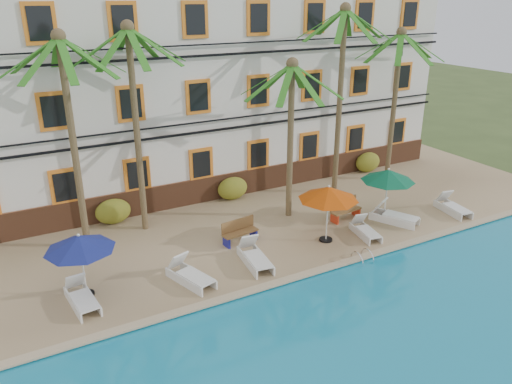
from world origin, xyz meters
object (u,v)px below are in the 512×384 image
palm_a (69,115)px  lounger_f (453,206)px  lounger_e (393,215)px  umbrella_red (328,194)px  palm_c (291,117)px  lounger_d (365,230)px  palm_d (341,78)px  bench_right (345,209)px  bench_left (239,231)px  lounger_a (82,297)px  palm_b (134,103)px  lounger_c (255,256)px  palm_e (396,85)px  umbrella_blue (79,243)px  pool_ladder (362,260)px  lounger_b (190,274)px  umbrella_green (388,176)px

palm_a → lounger_f: 16.55m
lounger_e → umbrella_red: bearing=-179.5°
palm_c → lounger_d: bearing=-62.8°
palm_d → bench_right: size_ratio=5.75×
bench_left → lounger_f: bearing=-11.9°
umbrella_red → lounger_a: umbrella_red is taller
palm_b → bench_right: size_ratio=5.41×
lounger_c → bench_left: bearing=80.8°
palm_e → bench_right: size_ratio=5.01×
palm_b → lounger_e: (9.60, -4.53, -5.01)m
palm_a → lounger_e: size_ratio=3.79×
palm_e → umbrella_red: 8.86m
lounger_d → lounger_c: bearing=178.5°
umbrella_blue → lounger_e: (12.78, -0.56, -1.59)m
bench_left → pool_ladder: (3.36, -3.49, -0.47)m
lounger_a → lounger_e: 13.01m
palm_a → lounger_b: bearing=-59.8°
umbrella_blue → umbrella_red: (9.20, -0.59, 0.12)m
palm_a → lounger_c: size_ratio=3.89×
lounger_c → bench_left: 1.88m
lounger_d → lounger_f: 5.00m
umbrella_blue → lounger_e: 12.89m
palm_e → umbrella_green: (-3.61, -3.80, -3.00)m
umbrella_red → palm_b: bearing=142.9°
palm_c → umbrella_blue: 9.79m
palm_c → bench_left: palm_c is taller
palm_d → palm_e: palm_d is taller
umbrella_green → lounger_d: size_ratio=1.29×
palm_e → lounger_f: (-0.50, -4.81, -4.69)m
lounger_f → bench_right: bearing=159.4°
umbrella_blue → lounger_c: umbrella_blue is taller
palm_c → lounger_c: (-3.39, -3.09, -4.16)m
lounger_a → lounger_c: bearing=-3.3°
palm_a → palm_d: (11.99, 0.03, 0.42)m
lounger_f → bench_left: (-9.74, 2.05, 0.18)m
lounger_d → bench_right: bearing=80.7°
umbrella_green → bench_right: size_ratio=1.50×
palm_b → lounger_a: (-3.42, -4.49, -5.04)m
umbrella_blue → palm_b: bearing=51.3°
lounger_c → lounger_e: (6.98, 0.31, 0.00)m
lounger_f → palm_e: bearing=84.0°
palm_d → lounger_e: palm_d is taller
umbrella_blue → bench_right: 11.24m
palm_d → umbrella_blue: 13.70m
palm_a → palm_e: palm_a is taller
palm_a → palm_b: (2.46, 0.46, 0.12)m
palm_b → umbrella_red: (6.01, -4.56, -3.30)m
lounger_b → bench_left: bearing=33.5°
umbrella_green → bench_right: 2.33m
pool_ladder → palm_c: bearing=93.3°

